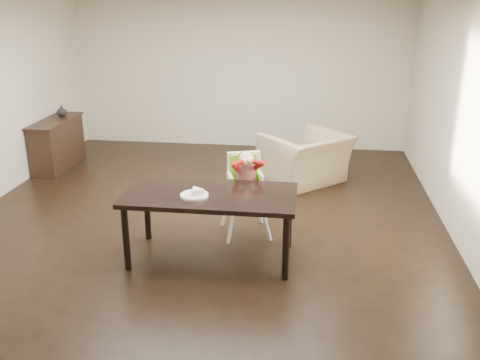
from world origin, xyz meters
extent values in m
plane|color=black|center=(0.00, 0.00, 0.00)|extent=(7.00, 7.00, 0.00)
cube|color=beige|center=(0.00, 3.50, 1.35)|extent=(6.00, 0.02, 2.70)
cube|color=beige|center=(0.00, -3.50, 1.35)|extent=(6.00, 0.02, 2.70)
cube|color=beige|center=(3.00, 0.00, 1.35)|extent=(0.02, 7.00, 2.70)
cube|color=black|center=(0.28, -0.98, 0.72)|extent=(1.80, 0.90, 0.05)
cylinder|color=black|center=(-0.54, -1.35, 0.35)|extent=(0.07, 0.07, 0.70)
cylinder|color=black|center=(1.10, -1.35, 0.35)|extent=(0.07, 0.07, 0.70)
cylinder|color=black|center=(-0.54, -0.61, 0.35)|extent=(0.07, 0.07, 0.70)
cylinder|color=black|center=(1.10, -0.61, 0.35)|extent=(0.07, 0.07, 0.70)
cylinder|color=white|center=(0.44, -0.55, 0.27)|extent=(0.05, 0.05, 0.54)
cylinder|color=white|center=(0.82, -0.44, 0.27)|extent=(0.05, 0.05, 0.54)
cylinder|color=white|center=(0.33, -0.18, 0.27)|extent=(0.05, 0.05, 0.54)
cylinder|color=white|center=(0.70, -0.07, 0.27)|extent=(0.05, 0.05, 0.54)
cube|color=white|center=(0.57, -0.31, 0.54)|extent=(0.47, 0.45, 0.05)
cube|color=#7CD31B|center=(0.57, -0.31, 0.58)|extent=(0.38, 0.37, 0.03)
cube|color=white|center=(0.53, -0.17, 0.77)|extent=(0.39, 0.16, 0.41)
cube|color=#7CD31B|center=(0.54, -0.19, 0.76)|extent=(0.32, 0.11, 0.37)
cube|color=black|center=(0.50, -0.28, 0.76)|extent=(0.08, 0.18, 0.02)
cube|color=black|center=(0.62, -0.24, 0.76)|extent=(0.08, 0.18, 0.02)
cylinder|color=#AF1422|center=(0.57, -0.31, 0.72)|extent=(0.28, 0.28, 0.26)
sphere|color=beige|center=(0.58, -0.33, 0.94)|extent=(0.22, 0.22, 0.18)
ellipsoid|color=brown|center=(0.57, -0.31, 0.96)|extent=(0.22, 0.21, 0.13)
sphere|color=beige|center=(0.57, -0.43, 0.94)|extent=(0.10, 0.10, 0.08)
sphere|color=beige|center=(0.64, -0.41, 0.94)|extent=(0.10, 0.10, 0.08)
cylinder|color=white|center=(0.13, -1.09, 0.76)|extent=(0.32, 0.32, 0.02)
torus|color=white|center=(0.13, -1.09, 0.77)|extent=(0.32, 0.32, 0.01)
imported|color=tan|center=(1.24, 1.61, 0.50)|extent=(1.35, 1.33, 1.01)
cube|color=black|center=(-2.78, 1.82, 0.38)|extent=(0.40, 1.20, 0.76)
cube|color=black|center=(-2.78, 1.82, 0.78)|extent=(0.44, 1.26, 0.03)
imported|color=#99999E|center=(-2.78, 2.10, 0.87)|extent=(0.18, 0.19, 0.17)
camera|label=1|loc=(1.27, -6.11, 2.76)|focal=40.00mm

